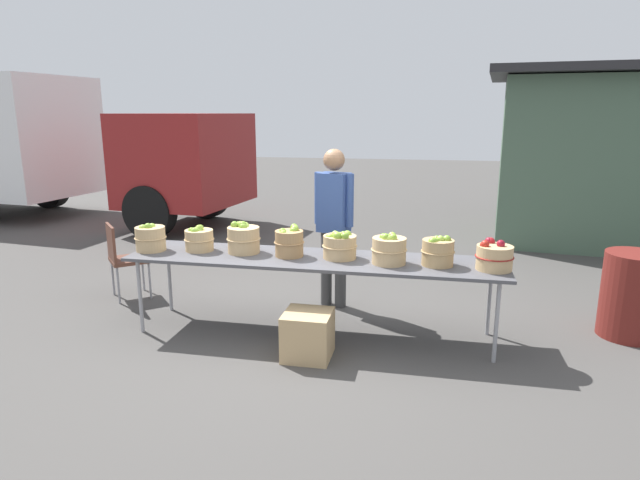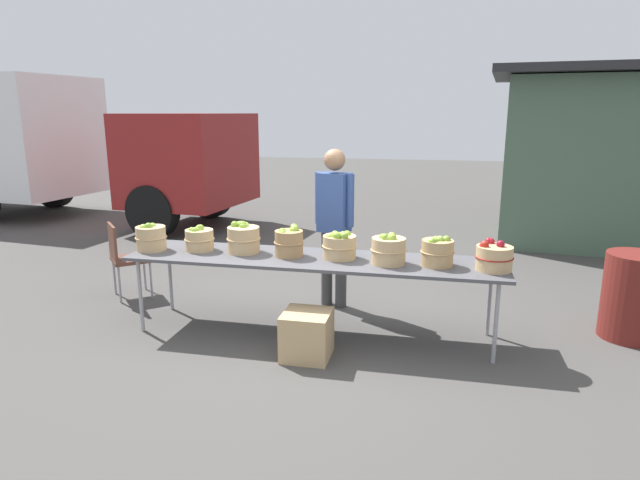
# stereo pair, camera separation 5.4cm
# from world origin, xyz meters

# --- Properties ---
(ground_plane) EXTENTS (40.00, 40.00, 0.00)m
(ground_plane) POSITION_xyz_m (0.00, 0.00, 0.00)
(ground_plane) COLOR #474442
(market_table) EXTENTS (3.50, 0.76, 0.75)m
(market_table) POSITION_xyz_m (0.00, 0.00, 0.72)
(market_table) COLOR #4C4C51
(market_table) RESTS_ON ground
(apple_basket_green_0) EXTENTS (0.31, 0.31, 0.28)m
(apple_basket_green_0) POSITION_xyz_m (-1.62, -0.05, 0.88)
(apple_basket_green_0) COLOR tan
(apple_basket_green_0) RESTS_ON market_table
(apple_basket_green_1) EXTENTS (0.29, 0.29, 0.26)m
(apple_basket_green_1) POSITION_xyz_m (-1.15, 0.04, 0.87)
(apple_basket_green_1) COLOR tan
(apple_basket_green_1) RESTS_ON market_table
(apple_basket_green_2) EXTENTS (0.33, 0.33, 0.31)m
(apple_basket_green_2) POSITION_xyz_m (-0.70, 0.06, 0.89)
(apple_basket_green_2) COLOR tan
(apple_basket_green_2) RESTS_ON market_table
(apple_basket_green_3) EXTENTS (0.28, 0.28, 0.29)m
(apple_basket_green_3) POSITION_xyz_m (-0.24, 0.01, 0.88)
(apple_basket_green_3) COLOR #A87F51
(apple_basket_green_3) RESTS_ON market_table
(apple_basket_green_4) EXTENTS (0.33, 0.33, 0.27)m
(apple_basket_green_4) POSITION_xyz_m (0.24, 0.03, 0.87)
(apple_basket_green_4) COLOR tan
(apple_basket_green_4) RESTS_ON market_table
(apple_basket_green_5) EXTENTS (0.32, 0.32, 0.28)m
(apple_basket_green_5) POSITION_xyz_m (0.70, -0.05, 0.88)
(apple_basket_green_5) COLOR tan
(apple_basket_green_5) RESTS_ON market_table
(apple_basket_green_6) EXTENTS (0.30, 0.30, 0.27)m
(apple_basket_green_6) POSITION_xyz_m (1.13, -0.02, 0.88)
(apple_basket_green_6) COLOR tan
(apple_basket_green_6) RESTS_ON market_table
(apple_basket_red_0) EXTENTS (0.33, 0.33, 0.26)m
(apple_basket_red_0) POSITION_xyz_m (1.60, -0.06, 0.86)
(apple_basket_red_0) COLOR tan
(apple_basket_red_0) RESTS_ON market_table
(vendor_adult) EXTENTS (0.44, 0.30, 1.70)m
(vendor_adult) POSITION_xyz_m (0.05, 0.79, 1.00)
(vendor_adult) COLOR #3F3F3F
(vendor_adult) RESTS_ON ground
(box_truck) EXTENTS (7.89, 2.98, 2.75)m
(box_truck) POSITION_xyz_m (-6.86, 4.70, 1.49)
(box_truck) COLOR white
(box_truck) RESTS_ON ground
(food_kiosk) EXTENTS (3.80, 3.28, 2.74)m
(food_kiosk) POSITION_xyz_m (3.68, 4.76, 1.38)
(food_kiosk) COLOR #47604C
(food_kiosk) RESTS_ON ground
(folding_chair) EXTENTS (0.56, 0.56, 0.86)m
(folding_chair) POSITION_xyz_m (-2.32, 0.56, 0.51)
(folding_chair) COLOR brown
(folding_chair) RESTS_ON ground
(trash_barrel) EXTENTS (0.55, 0.55, 0.81)m
(trash_barrel) POSITION_xyz_m (2.93, 0.53, 0.40)
(trash_barrel) COLOR maroon
(trash_barrel) RESTS_ON ground
(produce_crate) EXTENTS (0.41, 0.41, 0.41)m
(produce_crate) POSITION_xyz_m (0.06, -0.52, 0.20)
(produce_crate) COLOR tan
(produce_crate) RESTS_ON ground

